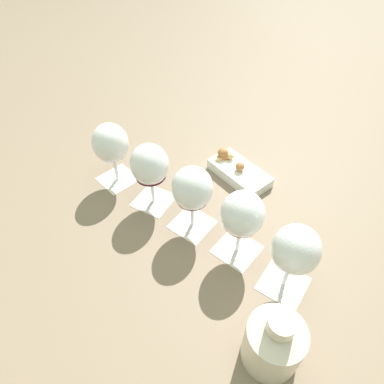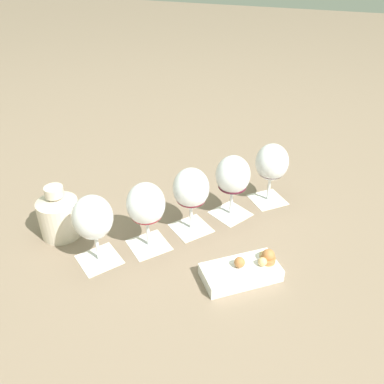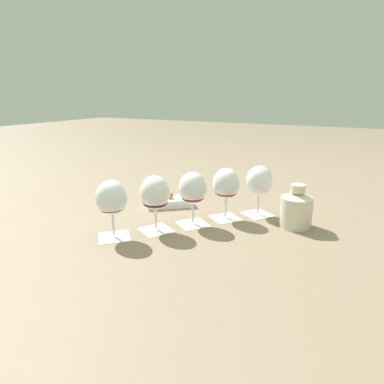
{
  "view_description": "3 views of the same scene",
  "coord_description": "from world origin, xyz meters",
  "px_view_note": "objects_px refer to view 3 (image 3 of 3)",
  "views": [
    {
      "loc": [
        0.0,
        0.55,
        0.68
      ],
      "look_at": [
        0.0,
        -0.0,
        0.12
      ],
      "focal_mm": 32.0,
      "sensor_mm": 36.0,
      "label": 1
    },
    {
      "loc": [
        -0.83,
        -0.32,
        0.68
      ],
      "look_at": [
        0.0,
        -0.0,
        0.12
      ],
      "focal_mm": 38.0,
      "sensor_mm": 36.0,
      "label": 2
    },
    {
      "loc": [
        0.98,
        0.51,
        0.43
      ],
      "look_at": [
        0.0,
        -0.0,
        0.12
      ],
      "focal_mm": 32.0,
      "sensor_mm": 36.0,
      "label": 3
    }
  ],
  "objects_px": {
    "wine_glass_1": "(226,186)",
    "snack_dish": "(168,201)",
    "wine_glass_3": "(155,194)",
    "wine_glass_4": "(112,200)",
    "wine_glass_2": "(192,190)",
    "wine_glass_0": "(259,183)",
    "ceramic_vase": "(296,209)"
  },
  "relations": [
    {
      "from": "wine_glass_2",
      "to": "wine_glass_3",
      "type": "bearing_deg",
      "value": -38.87
    },
    {
      "from": "wine_glass_0",
      "to": "wine_glass_4",
      "type": "distance_m",
      "value": 0.53
    },
    {
      "from": "wine_glass_1",
      "to": "ceramic_vase",
      "type": "distance_m",
      "value": 0.25
    },
    {
      "from": "wine_glass_2",
      "to": "snack_dish",
      "type": "relative_size",
      "value": 0.93
    },
    {
      "from": "wine_glass_0",
      "to": "ceramic_vase",
      "type": "relative_size",
      "value": 1.24
    },
    {
      "from": "wine_glass_0",
      "to": "wine_glass_3",
      "type": "distance_m",
      "value": 0.39
    },
    {
      "from": "wine_glass_2",
      "to": "snack_dish",
      "type": "xyz_separation_m",
      "value": [
        -0.14,
        -0.18,
        -0.1
      ]
    },
    {
      "from": "wine_glass_2",
      "to": "wine_glass_3",
      "type": "height_order",
      "value": "same"
    },
    {
      "from": "snack_dish",
      "to": "wine_glass_4",
      "type": "bearing_deg",
      "value": 2.32
    },
    {
      "from": "wine_glass_0",
      "to": "snack_dish",
      "type": "distance_m",
      "value": 0.37
    },
    {
      "from": "wine_glass_1",
      "to": "ceramic_vase",
      "type": "xyz_separation_m",
      "value": [
        -0.04,
        0.24,
        -0.06
      ]
    },
    {
      "from": "wine_glass_1",
      "to": "wine_glass_2",
      "type": "height_order",
      "value": "same"
    },
    {
      "from": "wine_glass_2",
      "to": "wine_glass_4",
      "type": "distance_m",
      "value": 0.27
    },
    {
      "from": "wine_glass_2",
      "to": "wine_glass_4",
      "type": "bearing_deg",
      "value": -38.24
    },
    {
      "from": "wine_glass_1",
      "to": "wine_glass_3",
      "type": "relative_size",
      "value": 1.0
    },
    {
      "from": "wine_glass_0",
      "to": "snack_dish",
      "type": "bearing_deg",
      "value": -78.73
    },
    {
      "from": "wine_glass_0",
      "to": "wine_glass_1",
      "type": "bearing_deg",
      "value": -43.92
    },
    {
      "from": "wine_glass_4",
      "to": "snack_dish",
      "type": "xyz_separation_m",
      "value": [
        -0.34,
        -0.01,
        -0.1
      ]
    },
    {
      "from": "ceramic_vase",
      "to": "wine_glass_2",
      "type": "bearing_deg",
      "value": -64.8
    },
    {
      "from": "wine_glass_1",
      "to": "snack_dish",
      "type": "relative_size",
      "value": 0.93
    },
    {
      "from": "wine_glass_3",
      "to": "snack_dish",
      "type": "relative_size",
      "value": 0.93
    },
    {
      "from": "wine_glass_4",
      "to": "snack_dish",
      "type": "bearing_deg",
      "value": -177.68
    },
    {
      "from": "wine_glass_2",
      "to": "ceramic_vase",
      "type": "bearing_deg",
      "value": 115.2
    },
    {
      "from": "wine_glass_2",
      "to": "wine_glass_1",
      "type": "bearing_deg",
      "value": 144.77
    },
    {
      "from": "wine_glass_3",
      "to": "ceramic_vase",
      "type": "bearing_deg",
      "value": 122.05
    },
    {
      "from": "wine_glass_3",
      "to": "wine_glass_4",
      "type": "height_order",
      "value": "same"
    },
    {
      "from": "wine_glass_0",
      "to": "snack_dish",
      "type": "height_order",
      "value": "wine_glass_0"
    },
    {
      "from": "wine_glass_3",
      "to": "ceramic_vase",
      "type": "height_order",
      "value": "wine_glass_3"
    },
    {
      "from": "wine_glass_1",
      "to": "wine_glass_4",
      "type": "distance_m",
      "value": 0.4
    },
    {
      "from": "wine_glass_1",
      "to": "wine_glass_2",
      "type": "bearing_deg",
      "value": -35.23
    },
    {
      "from": "wine_glass_0",
      "to": "wine_glass_2",
      "type": "bearing_deg",
      "value": -39.48
    },
    {
      "from": "wine_glass_4",
      "to": "ceramic_vase",
      "type": "height_order",
      "value": "wine_glass_4"
    }
  ]
}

